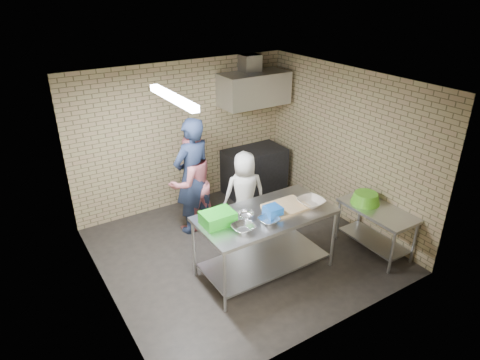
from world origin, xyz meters
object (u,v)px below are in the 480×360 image
green_basin (366,198)px  woman_pink (191,183)px  bottle_green (268,88)px  bottle_red (251,90)px  stove (254,171)px  blue_tub (273,211)px  prep_table (265,243)px  green_crate (218,218)px  side_counter (375,230)px  woman_white (245,193)px  man_navy (193,177)px

green_basin → woman_pink: (-2.10, 1.92, 0.01)m
bottle_green → bottle_red: bearing=180.0°
stove → blue_tub: 2.75m
bottle_red → woman_pink: 2.24m
prep_table → green_crate: (-0.70, 0.12, 0.58)m
stove → bottle_green: (0.45, 0.24, 1.57)m
green_basin → blue_tub: bearing=175.4°
blue_tub → bottle_green: bottle_green is taller
side_counter → woman_pink: bearing=134.3°
bottle_red → woman_white: size_ratio=0.13×
side_counter → blue_tub: bearing=167.3°
stove → bottle_red: 1.60m
prep_table → bottle_red: 3.25m
prep_table → bottle_green: (1.78, 2.50, 1.53)m
prep_table → green_crate: size_ratio=4.50×
bottle_red → bottle_green: bearing=0.0°
prep_table → bottle_red: bearing=61.1°
green_crate → woman_pink: (0.36, 1.57, -0.22)m
green_crate → woman_white: size_ratio=0.30×
side_counter → woman_white: bearing=131.3°
green_basin → woman_pink: 2.85m
woman_pink → woman_white: size_ratio=1.17×
stove → woman_pink: woman_pink is taller
side_counter → bottle_green: (0.00, 2.99, 1.64)m
prep_table → side_counter: (1.78, -0.49, -0.11)m
stove → man_navy: size_ratio=0.60×
prep_table → woman_white: woman_white is taller
stove → woman_pink: bearing=-161.0°
bottle_red → bottle_green: 0.40m
bottle_green → man_navy: size_ratio=0.07×
woman_pink → woman_white: (0.70, -0.57, -0.12)m
prep_table → man_navy: size_ratio=0.97×
blue_tub → bottle_green: 3.27m
stove → prep_table: bearing=-120.5°
side_counter → green_crate: (-2.48, 0.61, 0.69)m
woman_pink → prep_table: bearing=97.2°
stove → woman_white: size_ratio=0.84×
blue_tub → woman_white: woman_white is taller
blue_tub → man_navy: (-0.40, 1.69, -0.04)m
prep_table → stove: (1.33, 2.26, -0.04)m
prep_table → side_counter: prep_table is taller
blue_tub → green_crate: bearing=163.7°
bottle_green → woman_pink: size_ratio=0.09×
woman_pink → woman_white: 0.91m
woman_white → bottle_green: bearing=-117.0°
bottle_red → woman_pink: bearing=-154.6°
side_counter → green_basin: 0.52m
prep_table → stove: size_ratio=1.63×
green_basin → bottle_red: (-0.38, 2.74, 1.19)m
prep_table → man_navy: bearing=102.4°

